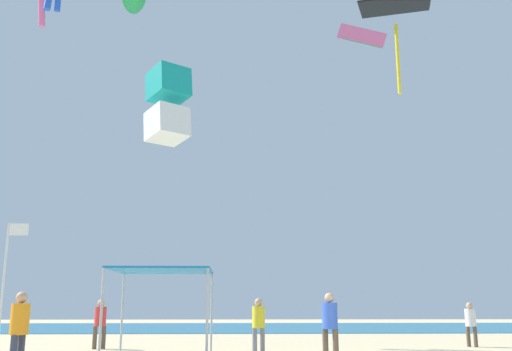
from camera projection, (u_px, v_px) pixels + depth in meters
ocean_strip at (262, 327)px, 42.53m from camera, size 110.00×20.78×0.03m
canopy_tent at (163, 274)px, 17.28m from camera, size 2.93×3.05×2.61m
person_near_tent at (20, 324)px, 13.83m from camera, size 0.44×0.49×1.86m
person_leftmost at (471, 321)px, 22.15m from camera, size 0.40×0.40×1.67m
person_central at (259, 321)px, 19.18m from camera, size 0.42×0.42×1.78m
person_rightmost at (100, 320)px, 21.07m from camera, size 0.45×0.42×1.76m
person_far_shore at (330, 320)px, 16.81m from camera, size 0.45×0.45×1.90m
banner_flag at (6, 277)px, 16.53m from camera, size 0.61×0.06×3.89m
kite_parafoil_pink at (362, 36)px, 44.30m from camera, size 3.74×1.29×2.33m
kite_box_teal at (168, 105)px, 23.65m from camera, size 2.05×2.08×3.13m
kite_diamond_black at (395, 10)px, 24.83m from camera, size 3.71×3.66×4.45m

